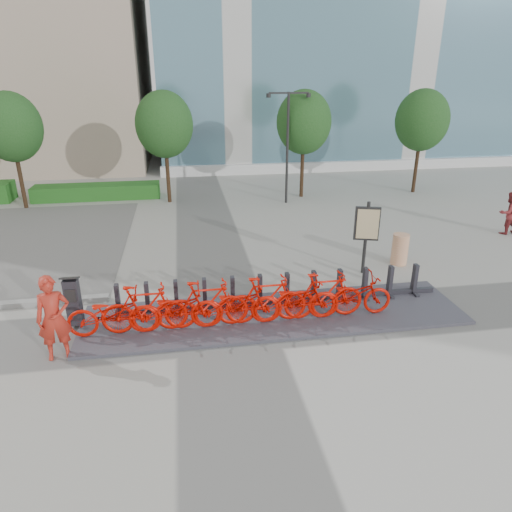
{
  "coord_description": "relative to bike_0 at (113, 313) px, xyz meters",
  "views": [
    {
      "loc": [
        -0.82,
        -9.7,
        5.77
      ],
      "look_at": [
        1.0,
        1.5,
        1.2
      ],
      "focal_mm": 32.0,
      "sensor_mm": 36.0,
      "label": 1
    }
  ],
  "objects": [
    {
      "name": "ground",
      "position": [
        2.6,
        0.05,
        -0.62
      ],
      "size": [
        120.0,
        120.0,
        0.0
      ],
      "primitive_type": "plane",
      "color": "#ABABA4"
    },
    {
      "name": "hedge_b",
      "position": [
        -2.4,
        13.25,
        -0.27
      ],
      "size": [
        6.0,
        1.2,
        0.7
      ],
      "primitive_type": "cube",
      "color": "#24601E",
      "rests_on": "ground"
    },
    {
      "name": "tree_0",
      "position": [
        -5.4,
        12.05,
        2.97
      ],
      "size": [
        2.6,
        2.6,
        5.1
      ],
      "color": "#432C1C",
      "rests_on": "ground"
    },
    {
      "name": "tree_1",
      "position": [
        1.1,
        12.05,
        2.97
      ],
      "size": [
        2.6,
        2.6,
        5.1
      ],
      "color": "#432C1C",
      "rests_on": "ground"
    },
    {
      "name": "tree_2",
      "position": [
        7.6,
        12.05,
        2.97
      ],
      "size": [
        2.6,
        2.6,
        5.1
      ],
      "color": "#432C1C",
      "rests_on": "ground"
    },
    {
      "name": "tree_3",
      "position": [
        13.6,
        12.05,
        2.97
      ],
      "size": [
        2.6,
        2.6,
        5.1
      ],
      "color": "#432C1C",
      "rests_on": "ground"
    },
    {
      "name": "streetlamp",
      "position": [
        6.6,
        11.05,
        2.51
      ],
      "size": [
        2.0,
        0.2,
        5.0
      ],
      "color": "black",
      "rests_on": "ground"
    },
    {
      "name": "dock_pad",
      "position": [
        3.9,
        0.35,
        -0.58
      ],
      "size": [
        9.6,
        2.4,
        0.08
      ],
      "primitive_type": "cube",
      "color": "#43424D",
      "rests_on": "ground"
    },
    {
      "name": "dock_rail_posts",
      "position": [
        3.96,
        0.82,
        -0.12
      ],
      "size": [
        8.02,
        0.5,
        0.85
      ],
      "primitive_type": null,
      "color": "#28272F",
      "rests_on": "dock_pad"
    },
    {
      "name": "bike_0",
      "position": [
        0.0,
        0.0,
        0.0
      ],
      "size": [
        2.06,
        0.72,
        1.08
      ],
      "primitive_type": "imported",
      "rotation": [
        0.0,
        0.0,
        1.57
      ],
      "color": "red",
      "rests_on": "dock_pad"
    },
    {
      "name": "bike_1",
      "position": [
        0.72,
        0.0,
        0.06
      ],
      "size": [
        1.99,
        0.56,
        1.2
      ],
      "primitive_type": "imported",
      "rotation": [
        0.0,
        0.0,
        1.57
      ],
      "color": "red",
      "rests_on": "dock_pad"
    },
    {
      "name": "bike_2",
      "position": [
        1.44,
        0.0,
        0.0
      ],
      "size": [
        2.06,
        0.72,
        1.08
      ],
      "primitive_type": "imported",
      "rotation": [
        0.0,
        0.0,
        1.57
      ],
      "color": "red",
      "rests_on": "dock_pad"
    },
    {
      "name": "bike_3",
      "position": [
        2.16,
        0.0,
        0.06
      ],
      "size": [
        1.99,
        0.56,
        1.2
      ],
      "primitive_type": "imported",
      "rotation": [
        0.0,
        0.0,
        1.57
      ],
      "color": "red",
      "rests_on": "dock_pad"
    },
    {
      "name": "bike_4",
      "position": [
        2.88,
        0.0,
        0.0
      ],
      "size": [
        2.06,
        0.72,
        1.08
      ],
      "primitive_type": "imported",
      "rotation": [
        0.0,
        0.0,
        1.57
      ],
      "color": "red",
      "rests_on": "dock_pad"
    },
    {
      "name": "bike_5",
      "position": [
        3.6,
        0.0,
        0.06
      ],
      "size": [
        1.99,
        0.56,
        1.2
      ],
      "primitive_type": "imported",
      "rotation": [
        0.0,
        0.0,
        1.57
      ],
      "color": "red",
      "rests_on": "dock_pad"
    },
    {
      "name": "bike_6",
      "position": [
        4.32,
        0.0,
        0.0
      ],
      "size": [
        2.06,
        0.72,
        1.08
      ],
      "primitive_type": "imported",
      "rotation": [
        0.0,
        0.0,
        1.57
      ],
      "color": "red",
      "rests_on": "dock_pad"
    },
    {
      "name": "bike_7",
      "position": [
        5.04,
        0.0,
        0.06
      ],
      "size": [
        1.99,
        0.56,
        1.2
      ],
      "primitive_type": "imported",
      "rotation": [
        0.0,
        0.0,
        1.57
      ],
      "color": "red",
      "rests_on": "dock_pad"
    },
    {
      "name": "bike_8",
      "position": [
        5.76,
        0.0,
        0.0
      ],
      "size": [
        2.06,
        0.72,
        1.08
      ],
      "primitive_type": "imported",
      "rotation": [
        0.0,
        0.0,
        1.57
      ],
      "color": "red",
      "rests_on": "dock_pad"
    },
    {
      "name": "kiosk",
      "position": [
        -0.99,
        0.65,
        0.08
      ],
      "size": [
        0.4,
        0.34,
        1.29
      ],
      "rotation": [
        0.0,
        0.0,
        -0.03
      ],
      "color": "#28272F",
      "rests_on": "dock_pad"
    },
    {
      "name": "worker_red",
      "position": [
        -1.09,
        -0.64,
        0.34
      ],
      "size": [
        0.78,
        0.6,
        1.91
      ],
      "primitive_type": "imported",
      "rotation": [
        0.0,
        0.0,
        0.22
      ],
      "color": "red",
      "rests_on": "ground"
    },
    {
      "name": "pedestrian",
      "position": [
        13.94,
        5.28,
        0.2
      ],
      "size": [
        0.85,
        0.69,
        1.64
      ],
      "primitive_type": "imported",
      "rotation": [
        0.0,
        0.0,
        3.24
      ],
      "color": "maroon",
      "rests_on": "ground"
    },
    {
      "name": "construction_barrel",
      "position": [
        8.54,
        3.1,
        -0.12
      ],
      "size": [
        0.55,
        0.55,
        1.0
      ],
      "primitive_type": "cylinder",
      "rotation": [
        0.0,
        0.0,
        -0.06
      ],
      "color": "orange",
      "rests_on": "ground"
    },
    {
      "name": "map_sign",
      "position": [
        7.13,
        2.61,
        0.88
      ],
      "size": [
        0.74,
        0.32,
        2.26
      ],
      "rotation": [
        0.0,
        0.0,
        -0.3
      ],
      "color": "black",
      "rests_on": "ground"
    }
  ]
}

